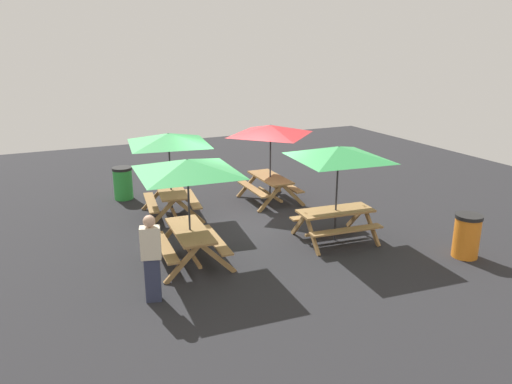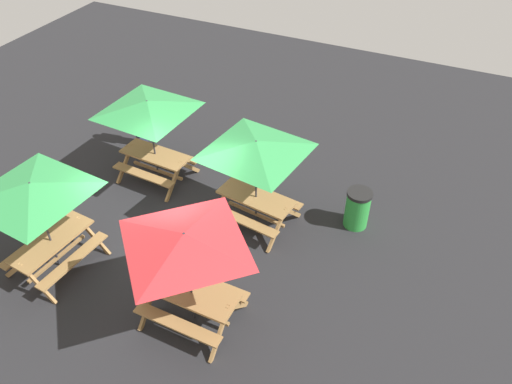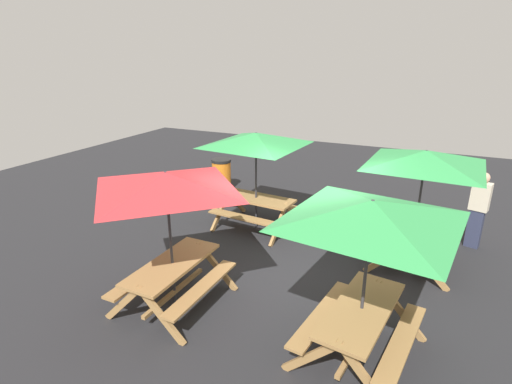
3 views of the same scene
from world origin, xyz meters
name	(u,v)px [view 1 (image 1 of 3)]	position (x,y,z in m)	size (l,w,h in m)	color
ground_plane	(240,225)	(0.00, 0.00, 0.00)	(24.00, 24.00, 0.00)	#232326
picnic_table_0	(338,160)	(1.87, 1.67, 1.99)	(2.82, 2.82, 2.34)	olive
picnic_table_1	(169,145)	(-1.43, -1.42, 1.99)	(2.80, 2.80, 2.34)	olive
picnic_table_2	(271,136)	(-1.49, 1.61, 1.99)	(2.03, 2.03, 2.34)	olive
picnic_table_3	(188,174)	(1.64, -1.87, 1.99)	(2.82, 2.82, 2.34)	olive
trash_bin_orange	(467,236)	(3.90, 3.76, 0.49)	(0.59, 0.59, 0.98)	orange
trash_bin_green	(123,183)	(-3.61, -2.31, 0.49)	(0.59, 0.59, 0.98)	green
person_standing	(151,256)	(2.93, -3.00, 0.89)	(0.31, 0.41, 1.67)	#2D334C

